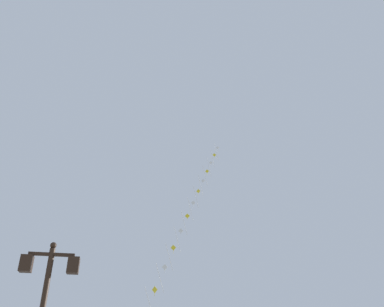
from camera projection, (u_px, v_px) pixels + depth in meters
twin_lantern_lamp_post at (44, 297)px, 9.06m from camera, size 1.40×0.28×4.38m
kite_train at (188, 215)px, 31.48m from camera, size 10.67×16.91×23.74m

